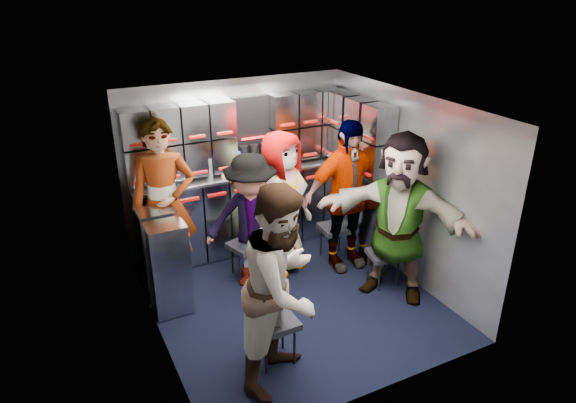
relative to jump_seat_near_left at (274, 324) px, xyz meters
name	(u,v)px	position (x,y,z in m)	size (l,w,h in m)	color
floor	(292,299)	(0.57, 0.78, -0.40)	(3.00, 3.00, 0.00)	black
wall_back	(237,165)	(0.57, 2.28, 0.65)	(2.80, 0.04, 2.10)	gray
wall_left	(151,240)	(-0.83, 0.78, 0.65)	(0.04, 3.00, 2.10)	gray
wall_right	(405,187)	(1.97, 0.78, 0.65)	(0.04, 3.00, 2.10)	gray
ceiling	(293,106)	(0.57, 0.78, 1.70)	(2.80, 3.00, 0.02)	silver
cart_bank_back	(245,212)	(0.57, 2.07, 0.10)	(2.68, 0.38, 0.99)	#8F959D
cart_bank_left	(164,261)	(-0.62, 1.34, 0.10)	(0.38, 0.76, 0.99)	#8F959D
counter	(243,173)	(0.57, 2.07, 0.62)	(2.68, 0.42, 0.03)	silver
locker_bank_back	(240,133)	(0.57, 2.13, 1.09)	(2.68, 0.28, 0.82)	#8F959D
locker_bank_right	(360,134)	(1.82, 1.48, 1.09)	(0.28, 1.00, 0.82)	#8F959D
right_cabinet	(360,214)	(1.82, 1.38, 0.10)	(0.28, 1.20, 1.00)	#8F959D
coffee_niche	(252,132)	(0.75, 2.19, 1.07)	(0.46, 0.16, 0.84)	black
red_latch_strip	(250,189)	(0.57, 1.87, 0.48)	(2.60, 0.02, 0.03)	#AE120D
jump_seat_near_left	(274,324)	(0.00, 0.00, 0.00)	(0.38, 0.36, 0.45)	black
jump_seat_mid_left	(246,247)	(0.33, 1.44, -0.02)	(0.44, 0.43, 0.42)	black
jump_seat_center	(274,232)	(0.76, 1.60, 0.00)	(0.41, 0.39, 0.45)	black
jump_seat_mid_right	(336,230)	(1.45, 1.35, -0.02)	(0.39, 0.37, 0.43)	black
jump_seat_near_right	(384,256)	(1.62, 0.61, -0.04)	(0.39, 0.38, 0.40)	black
attendant_standing	(164,205)	(-0.48, 1.73, 0.54)	(0.68, 0.45, 1.88)	black
attendant_arc_a	(283,287)	(0.00, -0.18, 0.49)	(0.86, 0.67, 1.78)	black
attendant_arc_b	(251,222)	(0.33, 1.26, 0.37)	(0.99, 0.57, 1.53)	black
attendant_arc_c	(281,203)	(0.76, 1.42, 0.44)	(0.82, 0.53, 1.68)	black
attendant_arc_d	(346,196)	(1.45, 1.17, 0.49)	(1.04, 0.43, 1.78)	black
attendant_arc_e	(399,217)	(1.62, 0.43, 0.51)	(1.68, 0.53, 1.81)	black
bottle_left	(210,169)	(0.14, 2.02, 0.76)	(0.07, 0.07, 0.25)	white
bottle_mid	(239,164)	(0.50, 2.02, 0.76)	(0.06, 0.06, 0.26)	white
bottle_right	(269,159)	(0.89, 2.02, 0.76)	(0.06, 0.06, 0.25)	white
cup_left	(225,172)	(0.32, 2.01, 0.69)	(0.08, 0.08, 0.10)	#C7AC8C
cup_right	(276,164)	(0.98, 2.01, 0.69)	(0.07, 0.07, 0.11)	#C7AC8C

